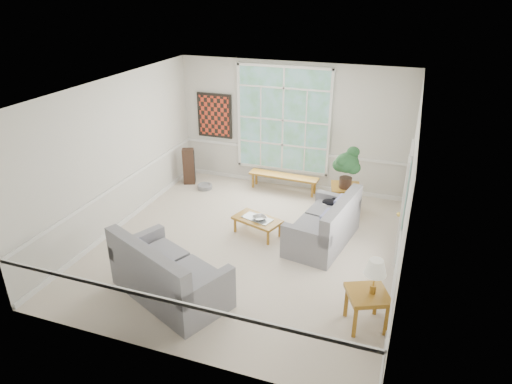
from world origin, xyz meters
TOP-DOWN VIEW (x-y plane):
  - floor at (0.00, 0.00)m, footprint 5.50×6.00m
  - ceiling at (0.00, 0.00)m, footprint 5.50×6.00m
  - wall_back at (0.00, 3.00)m, footprint 5.50×0.02m
  - wall_front at (0.00, -3.00)m, footprint 5.50×0.02m
  - wall_left at (-2.75, 0.00)m, footprint 0.02×6.00m
  - wall_right at (2.75, 0.00)m, footprint 0.02×6.00m
  - window_back at (-0.20, 2.96)m, footprint 2.30×0.08m
  - entry_door at (2.71, 0.60)m, footprint 0.08×0.90m
  - door_sidelight at (2.71, -0.03)m, footprint 0.08×0.26m
  - wall_art at (-1.95, 2.95)m, footprint 0.90×0.06m
  - wall_frame_near at (2.71, 1.75)m, footprint 0.04×0.26m
  - wall_frame_far at (2.71, 2.15)m, footprint 0.04×0.26m
  - loveseat_right at (1.31, 0.59)m, footprint 1.22×1.91m
  - loveseat_front at (-0.62, -1.83)m, footprint 2.19×1.72m
  - coffee_table at (0.04, 0.45)m, footprint 1.05×0.77m
  - pewter_bowl at (0.09, 0.44)m, footprint 0.45×0.45m
  - window_bench at (-0.06, 2.65)m, footprint 1.69×0.40m
  - end_table at (1.50, 2.01)m, footprint 0.73×0.73m
  - houseplant at (1.50, 1.95)m, footprint 0.60×0.60m
  - side_table at (2.40, -1.53)m, footprint 0.75×0.75m
  - table_lamp at (2.46, -1.50)m, footprint 0.45×0.45m
  - pet_bed at (-1.90, 2.11)m, footprint 0.48×0.48m
  - floor_speaker at (-2.40, 2.30)m, footprint 0.34×0.31m
  - cat at (1.32, 1.22)m, footprint 0.39×0.34m

SIDE VIEW (x-z plane):
  - floor at x=0.00m, z-range -0.01..0.00m
  - pet_bed at x=-1.90m, z-range 0.00..0.11m
  - coffee_table at x=0.04m, z-range 0.00..0.35m
  - window_bench at x=-0.06m, z-range 0.00..0.39m
  - side_table at x=2.40m, z-range 0.00..0.58m
  - end_table at x=1.50m, z-range 0.00..0.61m
  - pewter_bowl at x=0.09m, z-range 0.35..0.43m
  - floor_speaker at x=-2.40m, z-range 0.00..0.90m
  - loveseat_right at x=1.31m, z-range 0.00..0.96m
  - loveseat_front at x=-0.62m, z-range 0.00..1.05m
  - cat at x=1.32m, z-range 0.49..0.64m
  - table_lamp at x=2.46m, z-range 0.58..1.13m
  - entry_door at x=2.71m, z-range 0.00..2.10m
  - houseplant at x=1.50m, z-range 0.61..1.52m
  - door_sidelight at x=2.71m, z-range 0.20..2.10m
  - wall_back at x=0.00m, z-range 0.00..3.00m
  - wall_front at x=0.00m, z-range 0.00..3.00m
  - wall_left at x=-2.75m, z-range 0.00..3.00m
  - wall_right at x=2.75m, z-range 0.00..3.00m
  - wall_frame_near at x=2.71m, z-range 1.39..1.71m
  - wall_frame_far at x=2.71m, z-range 1.39..1.71m
  - wall_art at x=-1.95m, z-range 1.05..2.15m
  - window_back at x=-0.20m, z-range 0.45..2.85m
  - ceiling at x=0.00m, z-range 2.99..3.01m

